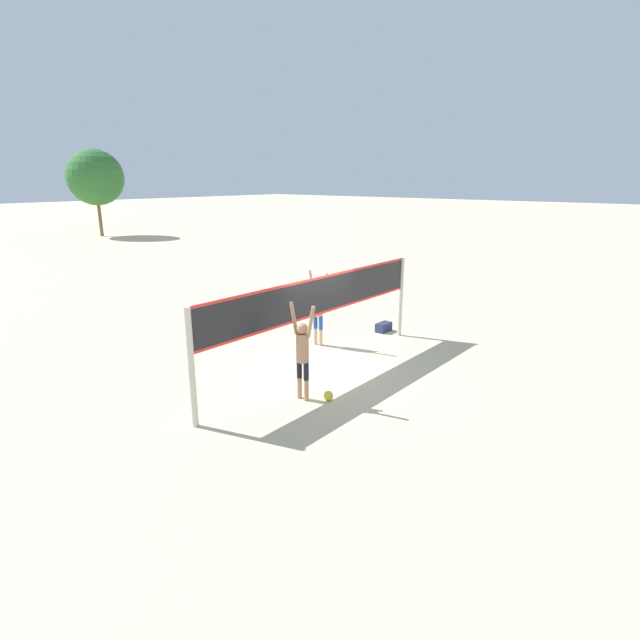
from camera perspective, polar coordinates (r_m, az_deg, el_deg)
ground_plane at (r=12.79m, az=-0.00°, el=-5.78°), size 200.00×200.00×0.00m
volleyball_net at (r=12.26m, az=-0.00°, el=1.66°), size 7.83×0.13×2.43m
player_spiker at (r=10.78m, az=-2.01°, el=-3.46°), size 0.28×0.71×2.18m
player_blocker at (r=14.36m, az=-0.22°, el=1.52°), size 0.28×0.71×2.19m
volleyball at (r=11.11m, az=0.96°, el=-8.64°), size 0.22×0.22×0.22m
gear_bag at (r=16.04m, az=7.28°, el=-0.81°), size 0.55×0.31×0.29m
tree_left_cluster at (r=46.15m, az=-24.30°, el=14.63°), size 4.50×4.50×7.01m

